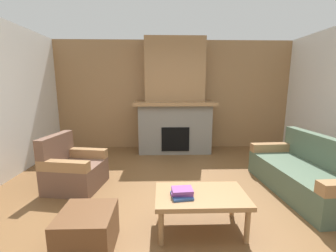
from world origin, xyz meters
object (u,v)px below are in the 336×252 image
Objects in this scene: couch at (306,174)px; armchair at (73,170)px; ottoman at (87,230)px; fireplace at (175,104)px; coffee_table at (201,198)px.

couch is 3.59m from armchair.
armchair reaches higher than ottoman.
fireplace reaches higher than coffee_table.
ottoman is (-2.92, -1.10, -0.09)m from couch.
couch is at bearing 20.61° from ottoman.
fireplace is at bearing 92.11° from coffee_table.
couch is at bearing -50.46° from fireplace.
ottoman is at bearing -166.85° from coffee_table.
fireplace is 2.70× the size of coffee_table.
ottoman is (-1.05, -3.35, -0.96)m from fireplace.
fireplace is at bearing 129.54° from couch.
fireplace is 3.64m from ottoman.
armchair is at bearing 115.94° from ottoman.
fireplace is at bearing 49.08° from armchair.
armchair is at bearing 175.65° from couch.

